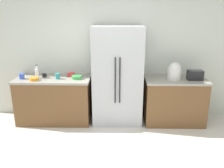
{
  "coord_description": "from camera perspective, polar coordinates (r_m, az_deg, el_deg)",
  "views": [
    {
      "loc": [
        0.12,
        -2.66,
        2.13
      ],
      "look_at": [
        0.05,
        0.5,
        1.13
      ],
      "focal_mm": 38.07,
      "sensor_mm": 36.0,
      "label": 1
    }
  ],
  "objects": [
    {
      "name": "kitchen_back_panel",
      "position": [
        4.77,
        -0.26,
        8.16
      ],
      "size": [
        5.11,
        0.1,
        2.7
      ],
      "primitive_type": "cube",
      "color": "silver",
      "rests_on": "ground_plane"
    },
    {
      "name": "counter_left",
      "position": [
        4.79,
        -13.61,
        -3.6
      ],
      "size": [
        1.41,
        0.69,
        0.88
      ],
      "color": "brown",
      "rests_on": "ground_plane"
    },
    {
      "name": "counter_right",
      "position": [
        4.77,
        14.62,
        -3.79
      ],
      "size": [
        1.15,
        0.69,
        0.88
      ],
      "color": "brown",
      "rests_on": "ground_plane"
    },
    {
      "name": "refrigerator",
      "position": [
        4.49,
        1.33,
        1.98
      ],
      "size": [
        0.93,
        0.64,
        1.85
      ],
      "color": "#B2B5BA",
      "rests_on": "ground_plane"
    },
    {
      "name": "toaster",
      "position": [
        4.63,
        19.32,
        2.04
      ],
      "size": [
        0.28,
        0.15,
        0.18
      ],
      "primitive_type": "cube",
      "color": "black",
      "rests_on": "counter_right"
    },
    {
      "name": "rice_cooker",
      "position": [
        4.53,
        14.77,
        2.96
      ],
      "size": [
        0.25,
        0.25,
        0.32
      ],
      "color": "silver",
      "rests_on": "counter_right"
    },
    {
      "name": "bottle_a",
      "position": [
        4.7,
        -17.55,
        2.59
      ],
      "size": [
        0.06,
        0.06,
        0.26
      ],
      "color": "white",
      "rests_on": "counter_left"
    },
    {
      "name": "cup_a",
      "position": [
        4.55,
        -12.94,
        1.87
      ],
      "size": [
        0.08,
        0.08,
        0.11
      ],
      "primitive_type": "cylinder",
      "color": "teal",
      "rests_on": "counter_left"
    },
    {
      "name": "cup_b",
      "position": [
        4.75,
        -20.86,
        1.75
      ],
      "size": [
        0.1,
        0.1,
        0.1
      ],
      "primitive_type": "cylinder",
      "color": "blue",
      "rests_on": "counter_left"
    },
    {
      "name": "cup_c",
      "position": [
        4.74,
        -15.94,
        2.04
      ],
      "size": [
        0.08,
        0.08,
        0.07
      ],
      "primitive_type": "cylinder",
      "color": "black",
      "rests_on": "counter_left"
    },
    {
      "name": "bowl_a",
      "position": [
        4.5,
        -8.45,
        1.63
      ],
      "size": [
        0.19,
        0.19,
        0.06
      ],
      "primitive_type": "cylinder",
      "color": "green",
      "rests_on": "counter_left"
    },
    {
      "name": "bowl_b",
      "position": [
        4.58,
        -18.21,
        1.18
      ],
      "size": [
        0.17,
        0.17,
        0.05
      ],
      "primitive_type": "cylinder",
      "color": "orange",
      "rests_on": "counter_left"
    },
    {
      "name": "bowl_c",
      "position": [
        4.69,
        -9.77,
        2.27
      ],
      "size": [
        0.15,
        0.15,
        0.07
      ],
      "primitive_type": "cylinder",
      "color": "red",
      "rests_on": "counter_left"
    }
  ]
}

